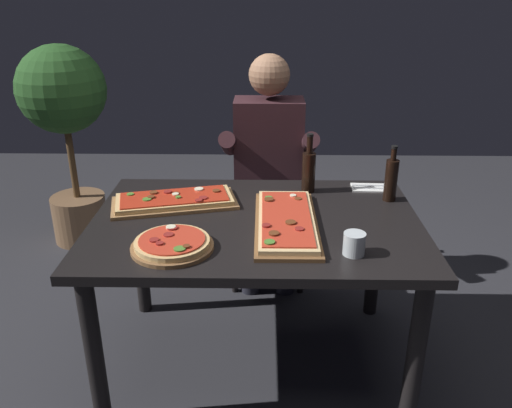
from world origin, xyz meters
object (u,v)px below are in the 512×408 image
object	(u,v)px
dining_table	(256,239)
tumbler_near_camera	(354,244)
potted_plant_corner	(65,117)
pizza_round_far	(172,244)
diner_chair	(268,197)
oil_bottle_amber	(391,179)
seated_diner	(269,163)
pizza_rectangular_left	(286,221)
wine_bottle_dark	(309,170)
pizza_rectangular_front	(174,201)

from	to	relation	value
dining_table	tumbler_near_camera	xyz separation A→B (m)	(0.37, -0.30, 0.14)
dining_table	potted_plant_corner	distance (m)	1.78
pizza_round_far	diner_chair	size ratio (longest dim) A/B	0.36
potted_plant_corner	diner_chair	bearing A→B (deg)	-16.87
pizza_round_far	diner_chair	world-z (taller)	diner_chair
oil_bottle_amber	seated_diner	distance (m)	0.76
pizza_rectangular_left	seated_diner	distance (m)	0.80
wine_bottle_dark	pizza_rectangular_front	bearing A→B (deg)	-164.15
pizza_rectangular_front	potted_plant_corner	world-z (taller)	potted_plant_corner
dining_table	oil_bottle_amber	world-z (taller)	oil_bottle_amber
seated_diner	tumbler_near_camera	bearing A→B (deg)	-73.26
pizza_rectangular_left	dining_table	bearing A→B (deg)	155.42
pizza_round_far	diner_chair	bearing A→B (deg)	71.84
dining_table	diner_chair	distance (m)	0.87
wine_bottle_dark	tumbler_near_camera	size ratio (longest dim) A/B	3.33
tumbler_near_camera	oil_bottle_amber	bearing A→B (deg)	64.90
dining_table	wine_bottle_dark	bearing A→B (deg)	53.05
pizza_rectangular_left	tumbler_near_camera	distance (m)	0.34
tumbler_near_camera	diner_chair	world-z (taller)	diner_chair
pizza_rectangular_front	dining_table	bearing A→B (deg)	-22.18
pizza_rectangular_left	potted_plant_corner	distance (m)	1.90
dining_table	oil_bottle_amber	distance (m)	0.68
dining_table	potted_plant_corner	size ratio (longest dim) A/B	1.05
pizza_rectangular_front	pizza_round_far	bearing A→B (deg)	-81.89
pizza_rectangular_left	wine_bottle_dark	world-z (taller)	wine_bottle_dark
wine_bottle_dark	seated_diner	world-z (taller)	seated_diner
dining_table	wine_bottle_dark	size ratio (longest dim) A/B	4.89
dining_table	tumbler_near_camera	bearing A→B (deg)	-39.04
pizza_rectangular_left	potted_plant_corner	size ratio (longest dim) A/B	0.47
tumbler_near_camera	pizza_rectangular_front	bearing A→B (deg)	148.68
dining_table	pizza_rectangular_front	world-z (taller)	pizza_rectangular_front
diner_chair	potted_plant_corner	bearing A→B (deg)	163.13
potted_plant_corner	seated_diner	bearing A→B (deg)	-21.57
oil_bottle_amber	tumbler_near_camera	size ratio (longest dim) A/B	3.04
seated_diner	pizza_rectangular_front	bearing A→B (deg)	-126.32
pizza_round_far	seated_diner	distance (m)	1.07
pizza_round_far	oil_bottle_amber	bearing A→B (deg)	28.11
pizza_rectangular_left	oil_bottle_amber	size ratio (longest dim) A/B	2.40
dining_table	diner_chair	world-z (taller)	diner_chair
diner_chair	seated_diner	world-z (taller)	seated_diner
pizza_rectangular_left	tumbler_near_camera	size ratio (longest dim) A/B	7.31
tumbler_near_camera	diner_chair	size ratio (longest dim) A/B	0.10
dining_table	tumbler_near_camera	distance (m)	0.49
pizza_rectangular_front	seated_diner	xyz separation A→B (m)	(0.43, 0.58, -0.02)
pizza_rectangular_left	potted_plant_corner	xyz separation A→B (m)	(-1.37, 1.31, 0.11)
wine_bottle_dark	oil_bottle_amber	xyz separation A→B (m)	(0.37, -0.10, -0.00)
diner_chair	oil_bottle_amber	bearing A→B (deg)	-48.59
potted_plant_corner	pizza_rectangular_left	bearing A→B (deg)	-43.63
potted_plant_corner	pizza_rectangular_front	bearing A→B (deg)	-51.50
pizza_rectangular_front	wine_bottle_dark	world-z (taller)	wine_bottle_dark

